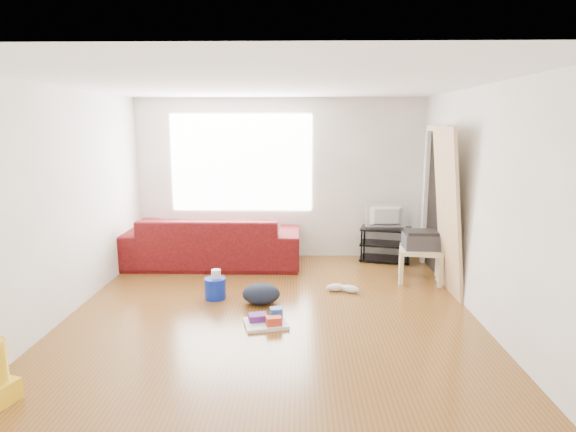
{
  "coord_description": "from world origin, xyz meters",
  "views": [
    {
      "loc": [
        0.29,
        -5.06,
        2.08
      ],
      "look_at": [
        0.17,
        0.6,
        1.01
      ],
      "focal_mm": 30.0,
      "sensor_mm": 36.0,
      "label": 1
    }
  ],
  "objects_px": {
    "cleaning_tray": "(267,320)",
    "side_table": "(421,254)",
    "tv_stand": "(385,244)",
    "backpack": "(261,304)",
    "sofa": "(213,264)",
    "bucket": "(215,298)"
  },
  "relations": [
    {
      "from": "cleaning_tray",
      "to": "side_table",
      "type": "bearing_deg",
      "value": 37.72
    },
    {
      "from": "tv_stand",
      "to": "backpack",
      "type": "distance_m",
      "value": 2.61
    },
    {
      "from": "sofa",
      "to": "cleaning_tray",
      "type": "distance_m",
      "value": 2.42
    },
    {
      "from": "tv_stand",
      "to": "side_table",
      "type": "bearing_deg",
      "value": -58.55
    },
    {
      "from": "tv_stand",
      "to": "side_table",
      "type": "height_order",
      "value": "tv_stand"
    },
    {
      "from": "tv_stand",
      "to": "backpack",
      "type": "xyz_separation_m",
      "value": [
        -1.79,
        -1.88,
        -0.27
      ]
    },
    {
      "from": "tv_stand",
      "to": "bucket",
      "type": "relative_size",
      "value": 3.28
    },
    {
      "from": "side_table",
      "to": "cleaning_tray",
      "type": "xyz_separation_m",
      "value": [
        -1.98,
        -1.53,
        -0.33
      ]
    },
    {
      "from": "sofa",
      "to": "backpack",
      "type": "bearing_deg",
      "value": 118.0
    },
    {
      "from": "sofa",
      "to": "side_table",
      "type": "relative_size",
      "value": 4.05
    },
    {
      "from": "side_table",
      "to": "sofa",
      "type": "bearing_deg",
      "value": 166.83
    },
    {
      "from": "side_table",
      "to": "backpack",
      "type": "bearing_deg",
      "value": -156.23
    },
    {
      "from": "sofa",
      "to": "cleaning_tray",
      "type": "xyz_separation_m",
      "value": [
        0.97,
        -2.22,
        0.05
      ]
    },
    {
      "from": "cleaning_tray",
      "to": "sofa",
      "type": "bearing_deg",
      "value": 113.51
    },
    {
      "from": "cleaning_tray",
      "to": "bucket",
      "type": "bearing_deg",
      "value": 131.3
    },
    {
      "from": "side_table",
      "to": "tv_stand",
      "type": "bearing_deg",
      "value": 107.36
    },
    {
      "from": "sofa",
      "to": "side_table",
      "type": "distance_m",
      "value": 3.05
    },
    {
      "from": "bucket",
      "to": "backpack",
      "type": "bearing_deg",
      "value": -16.15
    },
    {
      "from": "sofa",
      "to": "tv_stand",
      "type": "height_order",
      "value": "tv_stand"
    },
    {
      "from": "side_table",
      "to": "bucket",
      "type": "relative_size",
      "value": 2.52
    },
    {
      "from": "sofa",
      "to": "tv_stand",
      "type": "bearing_deg",
      "value": -174.18
    },
    {
      "from": "backpack",
      "to": "cleaning_tray",
      "type": "bearing_deg",
      "value": -82.34
    }
  ]
}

